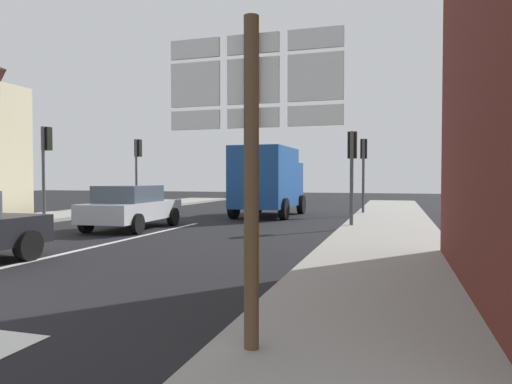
% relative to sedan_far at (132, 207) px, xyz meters
% --- Properties ---
extents(ground_plane, '(80.00, 80.00, 0.00)m').
position_rel_sedan_far_xyz_m(ground_plane, '(1.31, 0.33, -0.76)').
color(ground_plane, black).
extents(sidewalk_right, '(3.02, 44.00, 0.14)m').
position_rel_sedan_far_xyz_m(sidewalk_right, '(8.30, -1.67, -0.69)').
color(sidewalk_right, gray).
rests_on(sidewalk_right, ground).
extents(lane_centre_stripe, '(0.16, 12.00, 0.01)m').
position_rel_sedan_far_xyz_m(lane_centre_stripe, '(1.31, -3.67, -0.75)').
color(lane_centre_stripe, silver).
rests_on(lane_centre_stripe, ground).
extents(sedan_far, '(2.14, 4.29, 1.47)m').
position_rel_sedan_far_xyz_m(sedan_far, '(0.00, 0.00, 0.00)').
color(sedan_far, '#B7BABF').
rests_on(sedan_far, ground).
extents(delivery_truck, '(2.54, 5.03, 3.05)m').
position_rel_sedan_far_xyz_m(delivery_truck, '(3.05, 6.32, 0.89)').
color(delivery_truck, '#19478C').
rests_on(delivery_truck, ground).
extents(route_sign_post, '(1.66, 0.14, 3.20)m').
position_rel_sedan_far_xyz_m(route_sign_post, '(7.23, -9.61, 1.24)').
color(route_sign_post, brown).
rests_on(route_sign_post, ground).
extents(traffic_light_near_right, '(0.30, 0.49, 3.29)m').
position_rel_sedan_far_xyz_m(traffic_light_near_right, '(7.09, 2.27, 1.67)').
color(traffic_light_near_right, '#47474C').
rests_on(traffic_light_near_right, ground).
extents(traffic_light_far_right, '(0.30, 0.49, 3.52)m').
position_rel_sedan_far_xyz_m(traffic_light_far_right, '(7.09, 8.18, 1.84)').
color(traffic_light_far_right, '#47474C').
rests_on(traffic_light_far_right, ground).
extents(traffic_light_near_left, '(0.30, 0.49, 3.69)m').
position_rel_sedan_far_xyz_m(traffic_light_near_left, '(-4.47, 1.15, 1.97)').
color(traffic_light_near_left, '#47474C').
rests_on(traffic_light_near_left, ground).
extents(traffic_light_far_left, '(0.30, 0.49, 3.74)m').
position_rel_sedan_far_xyz_m(traffic_light_far_left, '(-4.47, 7.81, 2.01)').
color(traffic_light_far_left, '#47474C').
rests_on(traffic_light_far_left, ground).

